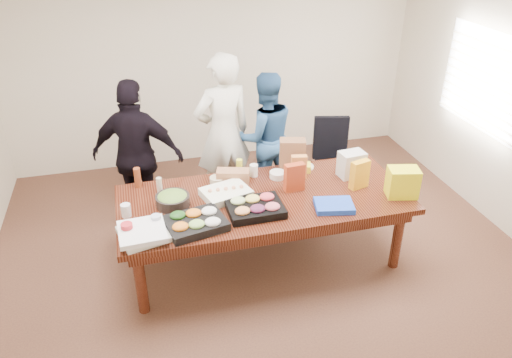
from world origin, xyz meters
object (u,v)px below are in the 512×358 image
object	(u,v)px
office_chair	(335,165)
person_right	(265,137)
salad_bowl	(173,201)
person_center	(223,134)
conference_table	(264,229)
sheet_cake	(226,193)

from	to	relation	value
office_chair	person_right	size ratio (longest dim) A/B	0.62
person_right	salad_bowl	distance (m)	1.71
person_center	conference_table	bearing A→B (deg)	84.46
person_center	person_right	world-z (taller)	person_center
conference_table	salad_bowl	distance (m)	0.97
person_right	sheet_cake	xyz separation A→B (m)	(-0.71, -1.16, -0.01)
office_chair	person_center	size ratio (longest dim) A/B	0.53
office_chair	salad_bowl	xyz separation A→B (m)	(-2.01, -0.83, 0.31)
conference_table	salad_bowl	bearing A→B (deg)	175.08
sheet_cake	salad_bowl	bearing A→B (deg)	167.39
office_chair	sheet_cake	xyz separation A→B (m)	(-1.49, -0.80, 0.29)
person_center	person_right	bearing A→B (deg)	178.06
conference_table	person_center	distance (m)	1.29
salad_bowl	person_right	bearing A→B (deg)	43.88
conference_table	salad_bowl	world-z (taller)	salad_bowl
person_center	salad_bowl	distance (m)	1.29
office_chair	person_center	bearing A→B (deg)	-177.53
person_center	sheet_cake	bearing A→B (deg)	66.03
conference_table	person_center	bearing A→B (deg)	98.05
office_chair	person_right	distance (m)	0.91
conference_table	person_center	size ratio (longest dim) A/B	1.49
conference_table	salad_bowl	size ratio (longest dim) A/B	8.72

